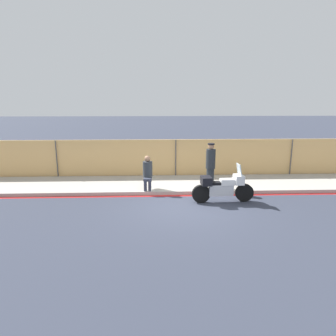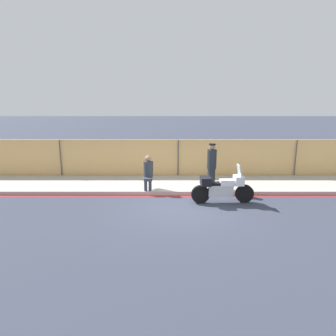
# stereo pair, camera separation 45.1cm
# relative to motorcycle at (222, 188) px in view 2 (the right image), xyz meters

# --- Properties ---
(ground_plane) EXTENTS (120.00, 120.00, 0.00)m
(ground_plane) POSITION_rel_motorcycle_xyz_m (-1.51, -0.41, -0.58)
(ground_plane) COLOR #333847
(sidewalk) EXTENTS (41.95, 2.66, 0.15)m
(sidewalk) POSITION_rel_motorcycle_xyz_m (-1.51, 2.23, -0.51)
(sidewalk) COLOR #ADA89E
(sidewalk) RESTS_ON ground_plane
(curb_paint_stripe) EXTENTS (41.95, 0.18, 0.01)m
(curb_paint_stripe) POSITION_rel_motorcycle_xyz_m (-1.51, 0.80, -0.58)
(curb_paint_stripe) COLOR red
(curb_paint_stripe) RESTS_ON ground_plane
(storefront_fence) EXTENTS (39.85, 0.17, 1.88)m
(storefront_fence) POSITION_rel_motorcycle_xyz_m (-1.51, 3.65, 0.36)
(storefront_fence) COLOR #E5B26B
(storefront_fence) RESTS_ON ground_plane
(motorcycle) EXTENTS (2.33, 0.56, 1.45)m
(motorcycle) POSITION_rel_motorcycle_xyz_m (0.00, 0.00, 0.00)
(motorcycle) COLOR black
(motorcycle) RESTS_ON ground_plane
(officer_standing) EXTENTS (0.39, 0.39, 1.84)m
(officer_standing) POSITION_rel_motorcycle_xyz_m (-0.19, 1.53, 0.51)
(officer_standing) COLOR #1E2328
(officer_standing) RESTS_ON sidewalk
(person_seated_on_curb) EXTENTS (0.39, 0.70, 1.37)m
(person_seated_on_curb) POSITION_rel_motorcycle_xyz_m (-2.80, 1.38, 0.32)
(person_seated_on_curb) COLOR #2D3342
(person_seated_on_curb) RESTS_ON sidewalk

